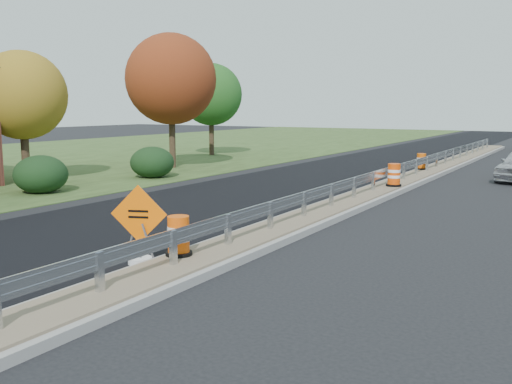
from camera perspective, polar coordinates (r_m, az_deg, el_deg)
The scene contains 14 objects.
ground at distance 16.77m, azimuth 4.80°, elevation -3.17°, with size 140.00×140.00×0.00m, color black.
grass_verge_near at distance 39.97m, azimuth -20.67°, elevation 3.14°, with size 30.00×120.00×0.03m, color #31451D.
milled_overlay at distance 27.55m, azimuth 5.72°, elevation 1.44°, with size 7.20×120.00×0.01m, color black.
median at distance 24.10m, azimuth 13.19°, elevation 0.48°, with size 1.60×55.00×0.23m.
guardrail at distance 24.97m, azimuth 13.94°, elevation 2.16°, with size 0.10×46.15×0.72m.
hedge_mid at distance 23.96m, azimuth -20.72°, elevation 1.68°, with size 2.09×2.09×1.52m, color black.
hedge_north at distance 27.73m, azimuth -10.34°, elevation 2.95°, with size 2.09×2.09×1.52m, color black.
tree_near_yellow at distance 27.81m, azimuth -22.37°, elevation 8.92°, with size 3.96×3.96×5.88m.
tree_near_red at distance 31.98m, azimuth -8.50°, elevation 11.08°, with size 4.95×4.95×7.35m.
tree_near_back at distance 40.15m, azimuth -4.51°, elevation 9.69°, with size 4.29×4.29×6.37m.
caution_sign at distance 12.64m, azimuth -11.55°, elevation -5.14°, with size 1.19×0.53×1.74m.
barrel_median_near at distance 12.35m, azimuth -7.75°, elevation -4.43°, with size 0.58×0.58×0.85m.
barrel_median_mid at distance 23.48m, azimuth 13.63°, elevation 1.63°, with size 0.62×0.62×0.91m.
barrel_median_far at distance 30.16m, azimuth 16.19°, elevation 2.93°, with size 0.55×0.55×0.81m.
Camera 1 is at (7.18, -14.77, 3.40)m, focal length 40.00 mm.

